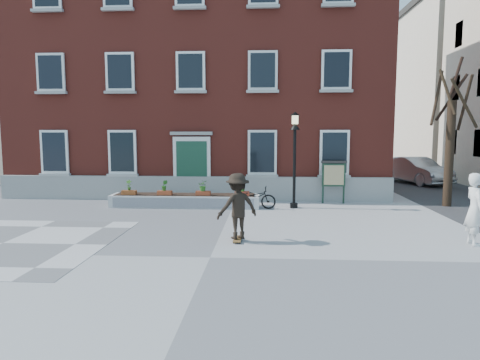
# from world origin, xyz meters

# --- Properties ---
(ground) EXTENTS (100.00, 100.00, 0.00)m
(ground) POSITION_xyz_m (0.00, 0.00, 0.00)
(ground) COLOR gray
(ground) RESTS_ON ground
(checker_patch) EXTENTS (6.00, 6.00, 0.01)m
(checker_patch) POSITION_xyz_m (-6.00, 1.00, 0.01)
(checker_patch) COLOR #5E5E61
(checker_patch) RESTS_ON ground
(bicycle) EXTENTS (1.79, 0.72, 0.92)m
(bicycle) POSITION_xyz_m (0.90, 6.91, 0.46)
(bicycle) COLOR black
(bicycle) RESTS_ON ground
(parked_car) EXTENTS (3.20, 5.15, 1.60)m
(parked_car) POSITION_xyz_m (10.45, 16.05, 0.80)
(parked_car) COLOR #B2B5B7
(parked_car) RESTS_ON ground
(bystander) EXTENTS (0.48, 0.73, 2.00)m
(bystander) POSITION_xyz_m (7.12, 1.66, 1.00)
(bystander) COLOR silver
(bystander) RESTS_ON ground
(brick_building) EXTENTS (18.40, 10.85, 12.60)m
(brick_building) POSITION_xyz_m (-2.00, 13.98, 6.30)
(brick_building) COLOR maroon
(brick_building) RESTS_ON ground
(planter_assembly) EXTENTS (6.20, 1.12, 1.15)m
(planter_assembly) POSITION_xyz_m (-1.99, 7.18, 0.31)
(planter_assembly) COLOR silver
(planter_assembly) RESTS_ON ground
(bare_tree) EXTENTS (1.83, 1.83, 6.16)m
(bare_tree) POSITION_xyz_m (9.01, 8.01, 2.79)
(bare_tree) COLOR black
(bare_tree) RESTS_ON ground
(lamp_post) EXTENTS (0.40, 0.40, 3.93)m
(lamp_post) POSITION_xyz_m (2.53, 7.19, 2.54)
(lamp_post) COLOR black
(lamp_post) RESTS_ON ground
(notice_board) EXTENTS (1.10, 0.16, 1.87)m
(notice_board) POSITION_xyz_m (4.32, 8.43, 1.26)
(notice_board) COLOR #193326
(notice_board) RESTS_ON ground
(skateboarder) EXTENTS (1.40, 1.19, 1.96)m
(skateboarder) POSITION_xyz_m (0.57, 1.67, 1.01)
(skateboarder) COLOR brown
(skateboarder) RESTS_ON ground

